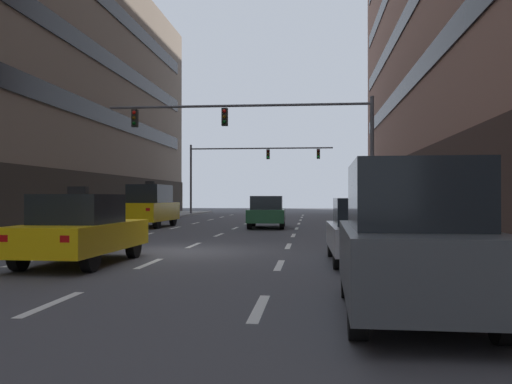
{
  "coord_description": "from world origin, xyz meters",
  "views": [
    {
      "loc": [
        3.87,
        -15.94,
        1.61
      ],
      "look_at": [
        0.54,
        17.16,
        1.88
      ],
      "focal_mm": 38.84,
      "sensor_mm": 36.0,
      "label": 1
    }
  ],
  "objects_px": {
    "car_parked_1": "(367,231)",
    "traffic_signal_0": "(272,130)",
    "traffic_signal_1": "(243,162)",
    "car_driving_1": "(267,212)",
    "taxi_driving_0": "(150,206)",
    "taxi_driving_2": "(81,230)",
    "car_parked_0": "(411,240)"
  },
  "relations": [
    {
      "from": "taxi_driving_0",
      "to": "car_parked_1",
      "type": "xyz_separation_m",
      "value": [
        9.82,
        -14.93,
        -0.34
      ]
    },
    {
      "from": "taxi_driving_0",
      "to": "car_parked_1",
      "type": "height_order",
      "value": "taxi_driving_0"
    },
    {
      "from": "traffic_signal_0",
      "to": "traffic_signal_1",
      "type": "distance_m",
      "value": 22.18
    },
    {
      "from": "traffic_signal_0",
      "to": "traffic_signal_1",
      "type": "xyz_separation_m",
      "value": [
        -4.06,
        21.81,
        -0.07
      ]
    },
    {
      "from": "car_driving_1",
      "to": "car_parked_1",
      "type": "bearing_deg",
      "value": -76.26
    },
    {
      "from": "car_driving_1",
      "to": "traffic_signal_1",
      "type": "bearing_deg",
      "value": 100.68
    },
    {
      "from": "taxi_driving_2",
      "to": "traffic_signal_1",
      "type": "bearing_deg",
      "value": 90.74
    },
    {
      "from": "car_parked_1",
      "to": "traffic_signal_0",
      "type": "xyz_separation_m",
      "value": [
        -3.18,
        12.19,
        3.94
      ]
    },
    {
      "from": "car_parked_0",
      "to": "car_parked_1",
      "type": "xyz_separation_m",
      "value": [
        0.0,
        6.0,
        -0.25
      ]
    },
    {
      "from": "traffic_signal_0",
      "to": "taxi_driving_2",
      "type": "bearing_deg",
      "value": -105.42
    },
    {
      "from": "taxi_driving_0",
      "to": "traffic_signal_1",
      "type": "relative_size",
      "value": 0.38
    },
    {
      "from": "taxi_driving_0",
      "to": "traffic_signal_1",
      "type": "bearing_deg",
      "value": 82.28
    },
    {
      "from": "car_parked_0",
      "to": "traffic_signal_0",
      "type": "relative_size",
      "value": 0.34
    },
    {
      "from": "car_driving_1",
      "to": "taxi_driving_0",
      "type": "bearing_deg",
      "value": 178.29
    },
    {
      "from": "taxi_driving_2",
      "to": "taxi_driving_0",
      "type": "bearing_deg",
      "value": 100.84
    },
    {
      "from": "taxi_driving_0",
      "to": "taxi_driving_2",
      "type": "bearing_deg",
      "value": -79.16
    },
    {
      "from": "traffic_signal_1",
      "to": "taxi_driving_2",
      "type": "bearing_deg",
      "value": -89.26
    },
    {
      "from": "car_parked_1",
      "to": "traffic_signal_1",
      "type": "xyz_separation_m",
      "value": [
        -7.24,
        34.0,
        3.87
      ]
    },
    {
      "from": "taxi_driving_0",
      "to": "car_driving_1",
      "type": "xyz_separation_m",
      "value": [
        6.22,
        -0.19,
        -0.31
      ]
    },
    {
      "from": "taxi_driving_0",
      "to": "car_parked_0",
      "type": "distance_m",
      "value": 23.13
    },
    {
      "from": "car_driving_1",
      "to": "car_parked_0",
      "type": "distance_m",
      "value": 21.06
    },
    {
      "from": "car_driving_1",
      "to": "traffic_signal_1",
      "type": "distance_m",
      "value": 19.96
    },
    {
      "from": "car_parked_0",
      "to": "taxi_driving_2",
      "type": "bearing_deg",
      "value": 143.09
    },
    {
      "from": "taxi_driving_2",
      "to": "car_driving_1",
      "type": "bearing_deg",
      "value": 78.51
    },
    {
      "from": "taxi_driving_0",
      "to": "car_parked_0",
      "type": "xyz_separation_m",
      "value": [
        9.82,
        -20.94,
        -0.08
      ]
    },
    {
      "from": "car_parked_0",
      "to": "traffic_signal_0",
      "type": "distance_m",
      "value": 18.83
    },
    {
      "from": "taxi_driving_2",
      "to": "traffic_signal_1",
      "type": "distance_m",
      "value": 35.11
    },
    {
      "from": "car_driving_1",
      "to": "traffic_signal_0",
      "type": "distance_m",
      "value": 4.69
    },
    {
      "from": "car_driving_1",
      "to": "traffic_signal_0",
      "type": "relative_size",
      "value": 0.35
    },
    {
      "from": "taxi_driving_2",
      "to": "traffic_signal_0",
      "type": "distance_m",
      "value": 14.13
    },
    {
      "from": "car_driving_1",
      "to": "traffic_signal_0",
      "type": "xyz_separation_m",
      "value": [
        0.43,
        -2.56,
        3.91
      ]
    },
    {
      "from": "taxi_driving_0",
      "to": "taxi_driving_2",
      "type": "relative_size",
      "value": 1.05
    }
  ]
}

